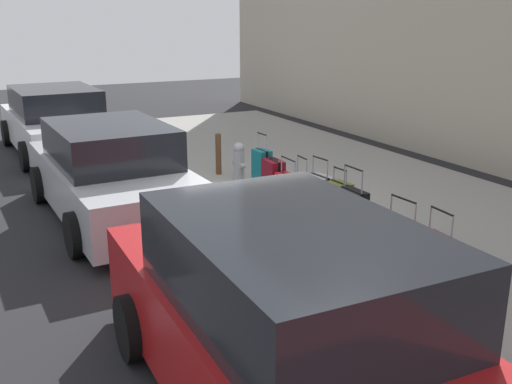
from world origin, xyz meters
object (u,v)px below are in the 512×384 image
(suitcase_red_0, at_px, (437,261))
(suitcase_silver_5, at_px, (319,200))
(fire_hydrant, at_px, (239,161))
(bollard_post, at_px, (218,154))
(suitcase_red_7, at_px, (288,191))
(suitcase_navy_6, at_px, (301,196))
(parked_car_silver_1, at_px, (112,174))
(suitcase_maroon_1, at_px, (400,247))
(suitcase_teal_9, at_px, (262,171))
(suitcase_teal_2, at_px, (379,233))
(parked_car_red_0, at_px, (292,334))
(suitcase_maroon_8, at_px, (273,179))
(suitcase_black_3, at_px, (351,217))
(parked_car_white_2, at_px, (57,123))
(suitcase_olive_4, at_px, (339,208))

(suitcase_red_0, relative_size, suitcase_silver_5, 0.91)
(fire_hydrant, distance_m, bollard_post, 0.64)
(suitcase_red_7, bearing_deg, suitcase_navy_6, 175.33)
(fire_hydrant, bearing_deg, parked_car_silver_1, 103.40)
(suitcase_maroon_1, distance_m, fire_hydrant, 4.65)
(suitcase_maroon_1, height_order, suitcase_teal_9, suitcase_teal_9)
(suitcase_teal_2, distance_m, suitcase_navy_6, 1.84)
(parked_car_red_0, bearing_deg, suitcase_navy_6, -32.15)
(suitcase_red_7, bearing_deg, suitcase_maroon_8, -2.10)
(suitcase_teal_9, relative_size, bollard_post, 1.31)
(suitcase_red_0, bearing_deg, parked_car_silver_1, 29.71)
(suitcase_red_7, distance_m, parked_car_silver_1, 2.84)
(fire_hydrant, bearing_deg, suitcase_black_3, 179.43)
(suitcase_red_7, height_order, parked_car_white_2, parked_car_white_2)
(suitcase_teal_2, xyz_separation_m, bollard_post, (4.76, 0.19, 0.09))
(suitcase_red_0, xyz_separation_m, suitcase_red_7, (3.36, 0.04, -0.05))
(suitcase_teal_2, xyz_separation_m, suitcase_olive_4, (0.96, -0.03, 0.06))
(suitcase_black_3, relative_size, fire_hydrant, 1.49)
(suitcase_maroon_8, height_order, parked_car_red_0, parked_car_red_0)
(suitcase_silver_5, height_order, parked_car_white_2, parked_car_white_2)
(suitcase_black_3, bearing_deg, suitcase_red_7, -1.76)
(suitcase_maroon_1, height_order, suitcase_teal_2, suitcase_maroon_1)
(suitcase_red_7, bearing_deg, suitcase_black_3, 178.24)
(suitcase_silver_5, bearing_deg, suitcase_teal_2, -179.24)
(suitcase_navy_6, bearing_deg, parked_car_silver_1, 56.11)
(suitcase_maroon_8, bearing_deg, suitcase_silver_5, 179.14)
(suitcase_silver_5, xyz_separation_m, suitcase_teal_9, (1.91, -0.03, 0.00))
(suitcase_silver_5, bearing_deg, parked_car_red_0, 144.36)
(suitcase_black_3, relative_size, suitcase_red_7, 1.33)
(suitcase_teal_2, xyz_separation_m, suitcase_black_3, (0.51, 0.07, 0.07))
(suitcase_silver_5, xyz_separation_m, suitcase_red_7, (0.93, -0.00, -0.10))
(suitcase_red_0, distance_m, parked_car_silver_1, 5.25)
(suitcase_teal_9, bearing_deg, suitcase_navy_6, 177.17)
(fire_hydrant, xyz_separation_m, parked_car_white_2, (4.65, 2.54, 0.20))
(parked_car_red_0, xyz_separation_m, parked_car_white_2, (10.95, 0.00, -0.07))
(suitcase_navy_6, distance_m, suitcase_red_7, 0.49)
(suitcase_maroon_1, xyz_separation_m, parked_car_white_2, (9.30, 2.48, 0.26))
(bollard_post, bearing_deg, suitcase_olive_4, -176.69)
(suitcase_navy_6, relative_size, fire_hydrant, 1.29)
(suitcase_teal_2, height_order, parked_car_white_2, parked_car_white_2)
(suitcase_red_7, height_order, parked_car_silver_1, parked_car_silver_1)
(fire_hydrant, bearing_deg, parked_car_white_2, 28.62)
(suitcase_red_0, bearing_deg, bollard_post, 2.11)
(suitcase_teal_2, distance_m, suitcase_silver_5, 1.39)
(parked_car_red_0, bearing_deg, suitcase_maroon_8, -27.16)
(suitcase_red_7, height_order, suitcase_teal_9, suitcase_teal_9)
(suitcase_black_3, xyz_separation_m, suitcase_navy_6, (1.33, -0.02, -0.07))
(suitcase_maroon_1, bearing_deg, suitcase_silver_5, -2.05)
(suitcase_red_0, xyz_separation_m, suitcase_olive_4, (1.99, -0.01, 0.06))
(suitcase_maroon_8, bearing_deg, suitcase_navy_6, 176.66)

